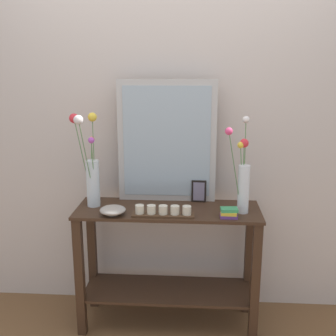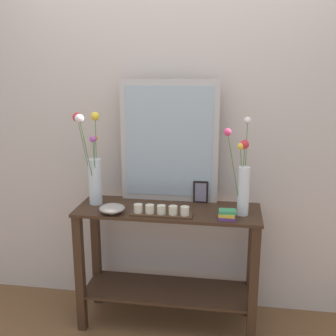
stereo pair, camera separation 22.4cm
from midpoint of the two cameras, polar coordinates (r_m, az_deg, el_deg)
The scene contains 10 objects.
ground_plane at distance 3.12m, azimuth -2.19°, elevation -20.52°, with size 7.00×6.00×0.02m, color brown.
wall_back at distance 2.92m, azimuth -1.78°, elevation 5.95°, with size 6.40×0.08×2.70m, color beige.
console_table at distance 2.86m, azimuth -2.29°, elevation -11.83°, with size 1.21×0.42×0.84m.
mirror_leaning at distance 2.79m, azimuth -2.47°, elevation 3.60°, with size 0.67×0.03×0.83m.
tall_vase_left at distance 2.78m, azimuth -12.90°, elevation -0.12°, with size 0.19×0.25×0.62m.
vase_right at distance 2.62m, azimuth 7.88°, elevation -1.39°, with size 0.17×0.22×0.60m.
candle_tray at distance 2.60m, azimuth -3.16°, elevation -6.03°, with size 0.39×0.09×0.07m.
picture_frame_small at distance 2.84m, azimuth 2.01°, elevation -3.25°, with size 0.10×0.01×0.15m.
decorative_bowl at distance 2.65m, azimuth -10.04°, elevation -5.76°, with size 0.16×0.16×0.06m.
book_stack at distance 2.58m, azimuth 5.92°, elevation -6.20°, with size 0.11×0.08×0.06m.
Camera 1 is at (0.17, -2.57, 1.77)m, focal length 44.26 mm.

